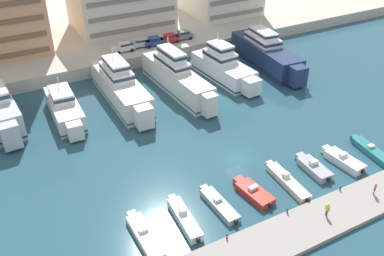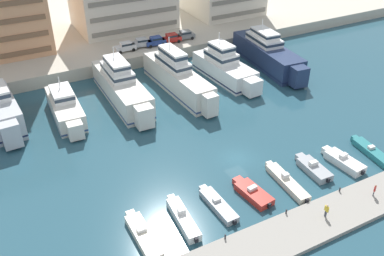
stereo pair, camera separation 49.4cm
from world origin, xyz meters
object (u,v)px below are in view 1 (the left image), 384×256
Objects in this scene: pedestrian_far_side at (375,188)px; yacht_silver_left at (0,112)px; motorboat_red_center_left at (253,192)px; car_red_center_left at (170,38)px; yacht_ivory_mid_left at (65,108)px; yacht_ivory_center at (176,77)px; motorboat_white_mid_right at (343,160)px; car_silver_left at (140,43)px; yacht_white_center_right at (224,67)px; motorboat_teal_right at (372,151)px; motorboat_cream_center at (287,181)px; car_grey_center at (183,35)px; car_white_far_left at (124,47)px; motorboat_grey_center_right at (313,167)px; yacht_navy_mid_right at (266,53)px; car_blue_mid_left at (154,41)px; motorboat_white_left at (184,218)px; pedestrian_near_edge at (328,209)px; motorboat_grey_mid_left at (219,204)px; yacht_ivory_center_left at (121,87)px; motorboat_cream_far_left at (145,236)px.

yacht_silver_left is at bearing 133.75° from pedestrian_far_side.
car_red_center_left is (10.44, 44.07, 2.82)m from motorboat_red_center_left.
yacht_silver_left is at bearing 166.86° from yacht_ivory_mid_left.
yacht_ivory_center is 3.28× the size of motorboat_white_mid_right.
motorboat_red_center_left is 0.94× the size of motorboat_white_mid_right.
car_red_center_left is at bearing -4.44° from car_silver_left.
yacht_ivory_center reaches higher than car_red_center_left.
yacht_white_center_right is 2.24× the size of motorboat_teal_right.
yacht_ivory_center reaches higher than motorboat_cream_center.
motorboat_teal_right is at bearing -83.19° from car_grey_center.
car_silver_left is (-14.95, 45.24, 2.85)m from motorboat_teal_right.
car_white_far_left is (15.68, 15.53, 1.55)m from yacht_ivory_mid_left.
yacht_navy_mid_right is at bearing 64.03° from motorboat_grey_center_right.
yacht_white_center_right is 10.18m from yacht_navy_mid_right.
motorboat_white_left is at bearing -110.27° from car_blue_mid_left.
motorboat_white_left is 4.49× the size of pedestrian_near_edge.
yacht_navy_mid_right is (47.88, -0.80, 0.07)m from yacht_silver_left.
car_white_far_left is (-18.42, 44.74, 2.85)m from motorboat_teal_right.
motorboat_grey_center_right is 1.48× the size of car_white_far_left.
yacht_silver_left is at bearing 122.34° from motorboat_grey_mid_left.
motorboat_white_mid_right is at bearing -108.17° from yacht_navy_mid_right.
motorboat_cream_center is at bearing -2.77° from motorboat_red_center_left.
car_silver_left is (4.13, 44.56, 2.82)m from motorboat_red_center_left.
car_grey_center is at bearing 88.32° from pedestrian_far_side.
car_red_center_left is at bearing 42.13° from yacht_ivory_center_left.
pedestrian_far_side reaches higher than motorboat_teal_right.
car_white_far_left is 0.98× the size of car_red_center_left.
yacht_white_center_right is at bearing -65.63° from car_blue_mid_left.
yacht_silver_left is 3.70× the size of car_red_center_left.
car_blue_mid_left reaches higher than motorboat_teal_right.
car_silver_left is (-9.70, 15.69, 1.05)m from yacht_white_center_right.
yacht_ivory_center reaches higher than motorboat_grey_center_right.
car_white_far_left is 9.77m from car_red_center_left.
motorboat_cream_center is at bearing -89.02° from car_silver_left.
yacht_ivory_center_left is 29.37m from yacht_navy_mid_right.
car_silver_left is 6.33m from car_red_center_left.
motorboat_cream_far_left is (9.80, -30.82, -2.00)m from yacht_silver_left.
yacht_silver_left is 2.01× the size of motorboat_teal_right.
yacht_ivory_center_left is at bearing 115.54° from pedestrian_far_side.
car_red_center_left is 51.22m from pedestrian_far_side.
yacht_ivory_center is at bearing 117.21° from motorboat_teal_right.
car_grey_center reaches higher than motorboat_grey_center_right.
pedestrian_far_side is (-1.51, -51.47, -1.80)m from car_grey_center.
motorboat_teal_right is at bearing -51.16° from yacht_ivory_center_left.
motorboat_white_mid_right is (29.03, -29.01, -1.18)m from yacht_ivory_mid_left.
motorboat_white_left is 1.80× the size of car_grey_center.
yacht_ivory_center reaches higher than car_blue_mid_left.
car_white_far_left is 51.32m from pedestrian_near_edge.
yacht_silver_left is 2.54× the size of motorboat_grey_center_right.
car_silver_left reaches higher than motorboat_grey_center_right.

